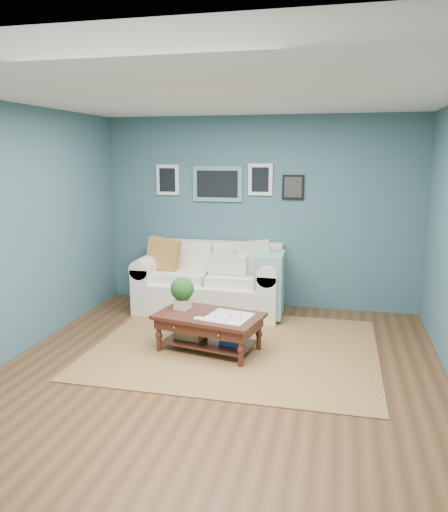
% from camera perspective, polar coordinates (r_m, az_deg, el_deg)
% --- Properties ---
extents(room_shell, '(5.00, 5.02, 2.70)m').
position_cam_1_polar(room_shell, '(4.77, -0.89, 1.83)').
color(room_shell, brown).
rests_on(room_shell, ground).
extents(area_rug, '(3.15, 2.52, 0.01)m').
position_cam_1_polar(area_rug, '(5.78, 1.29, -10.41)').
color(area_rug, brown).
rests_on(area_rug, ground).
extents(loveseat, '(2.04, 0.93, 1.05)m').
position_cam_1_polar(loveseat, '(6.96, -0.90, -2.93)').
color(loveseat, '#EFE8CD').
rests_on(loveseat, ground).
extents(coffee_table, '(1.26, 0.89, 0.80)m').
position_cam_1_polar(coffee_table, '(5.61, -2.25, -7.29)').
color(coffee_table, '#34170F').
rests_on(coffee_table, ground).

